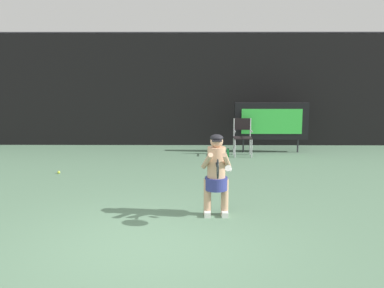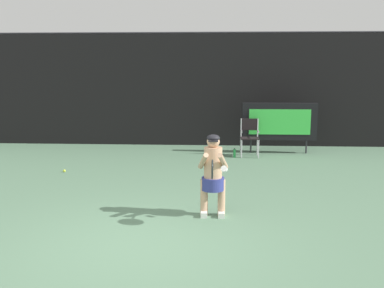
{
  "view_description": "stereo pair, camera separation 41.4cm",
  "coord_description": "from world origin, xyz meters",
  "px_view_note": "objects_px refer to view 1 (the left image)",
  "views": [
    {
      "loc": [
        0.71,
        -6.07,
        2.55
      ],
      "look_at": [
        0.64,
        2.6,
        1.05
      ],
      "focal_mm": 41.76,
      "sensor_mm": 36.0,
      "label": 1
    },
    {
      "loc": [
        1.13,
        -6.06,
        2.55
      ],
      "look_at": [
        0.64,
        2.6,
        1.05
      ],
      "focal_mm": 41.76,
      "sensor_mm": 36.0,
      "label": 2
    }
  ],
  "objects_px": {
    "umpire_chair": "(243,135)",
    "water_bottle": "(228,153)",
    "tennis_player": "(216,172)",
    "tennis_racket": "(218,169)",
    "scoreboard": "(271,121)",
    "tennis_ball_loose": "(59,172)"
  },
  "relations": [
    {
      "from": "tennis_racket",
      "to": "water_bottle",
      "type": "bearing_deg",
      "value": 88.19
    },
    {
      "from": "water_bottle",
      "to": "scoreboard",
      "type": "bearing_deg",
      "value": 29.52
    },
    {
      "from": "tennis_player",
      "to": "umpire_chair",
      "type": "bearing_deg",
      "value": 79.33
    },
    {
      "from": "umpire_chair",
      "to": "tennis_ball_loose",
      "type": "height_order",
      "value": "umpire_chair"
    },
    {
      "from": "umpire_chair",
      "to": "water_bottle",
      "type": "height_order",
      "value": "umpire_chair"
    },
    {
      "from": "scoreboard",
      "to": "water_bottle",
      "type": "relative_size",
      "value": 8.3
    },
    {
      "from": "tennis_racket",
      "to": "tennis_ball_loose",
      "type": "height_order",
      "value": "tennis_racket"
    },
    {
      "from": "umpire_chair",
      "to": "tennis_player",
      "type": "height_order",
      "value": "tennis_player"
    },
    {
      "from": "umpire_chair",
      "to": "water_bottle",
      "type": "distance_m",
      "value": 0.7
    },
    {
      "from": "umpire_chair",
      "to": "tennis_ball_loose",
      "type": "relative_size",
      "value": 15.88
    },
    {
      "from": "tennis_player",
      "to": "tennis_racket",
      "type": "height_order",
      "value": "tennis_player"
    },
    {
      "from": "tennis_racket",
      "to": "tennis_ball_loose",
      "type": "distance_m",
      "value": 5.22
    },
    {
      "from": "water_bottle",
      "to": "tennis_racket",
      "type": "xyz_separation_m",
      "value": [
        -0.58,
        -5.64,
        0.83
      ]
    },
    {
      "from": "tennis_racket",
      "to": "tennis_ball_loose",
      "type": "relative_size",
      "value": 8.85
    },
    {
      "from": "scoreboard",
      "to": "tennis_player",
      "type": "xyz_separation_m",
      "value": [
        -1.91,
        -5.84,
        -0.18
      ]
    },
    {
      "from": "umpire_chair",
      "to": "tennis_racket",
      "type": "bearing_deg",
      "value": -99.75
    },
    {
      "from": "scoreboard",
      "to": "tennis_ball_loose",
      "type": "distance_m",
      "value": 6.31
    },
    {
      "from": "tennis_player",
      "to": "tennis_ball_loose",
      "type": "height_order",
      "value": "tennis_player"
    },
    {
      "from": "scoreboard",
      "to": "tennis_ball_loose",
      "type": "bearing_deg",
      "value": -153.38
    },
    {
      "from": "tennis_player",
      "to": "tennis_racket",
      "type": "xyz_separation_m",
      "value": [
        -0.01,
        -0.56,
        0.19
      ]
    },
    {
      "from": "scoreboard",
      "to": "tennis_player",
      "type": "relative_size",
      "value": 1.54
    },
    {
      "from": "water_bottle",
      "to": "tennis_player",
      "type": "xyz_separation_m",
      "value": [
        -0.57,
        -5.08,
        0.64
      ]
    }
  ]
}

